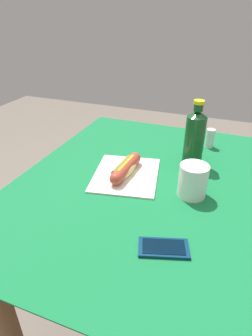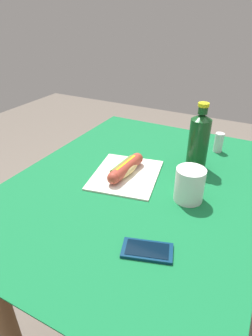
# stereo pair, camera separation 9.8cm
# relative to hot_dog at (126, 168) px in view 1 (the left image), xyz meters

# --- Properties ---
(ground_plane) EXTENTS (6.00, 6.00, 0.00)m
(ground_plane) POSITION_rel_hot_dog_xyz_m (-0.01, -0.06, -0.81)
(ground_plane) COLOR #6B6056
(ground_plane) RESTS_ON ground
(dining_table) EXTENTS (1.07, 0.81, 0.78)m
(dining_table) POSITION_rel_hot_dog_xyz_m (-0.01, -0.06, -0.19)
(dining_table) COLOR brown
(dining_table) RESTS_ON ground
(paper_wrapper) EXTENTS (0.30, 0.27, 0.01)m
(paper_wrapper) POSITION_rel_hot_dog_xyz_m (-0.00, -0.00, -0.03)
(paper_wrapper) COLOR silver
(paper_wrapper) RESTS_ON dining_table
(hot_dog) EXTENTS (0.20, 0.06, 0.05)m
(hot_dog) POSITION_rel_hot_dog_xyz_m (0.00, 0.00, 0.00)
(hot_dog) COLOR #E5BC75
(hot_dog) RESTS_ON paper_wrapper
(cell_phone) EXTENTS (0.10, 0.14, 0.01)m
(cell_phone) POSITION_rel_hot_dog_xyz_m (-0.29, -0.21, -0.03)
(cell_phone) COLOR #0A2D4C
(cell_phone) RESTS_ON dining_table
(soda_bottle) EXTENTS (0.07, 0.07, 0.24)m
(soda_bottle) POSITION_rel_hot_dog_xyz_m (0.17, -0.20, 0.08)
(soda_bottle) COLOR #14471E
(soda_bottle) RESTS_ON dining_table
(drinking_cup) EXTENTS (0.09, 0.09, 0.11)m
(drinking_cup) POSITION_rel_hot_dog_xyz_m (-0.04, -0.24, 0.02)
(drinking_cup) COLOR white
(drinking_cup) RESTS_ON dining_table
(salt_shaker) EXTENTS (0.04, 0.04, 0.08)m
(salt_shaker) POSITION_rel_hot_dog_xyz_m (0.35, -0.25, 0.01)
(salt_shaker) COLOR silver
(salt_shaker) RESTS_ON dining_table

